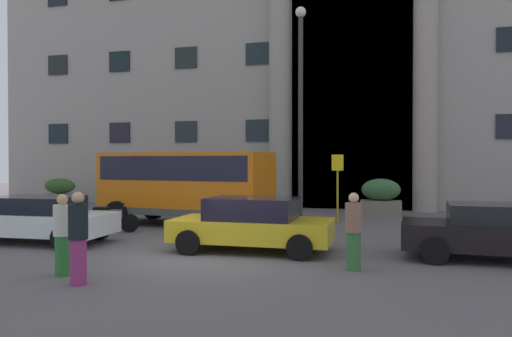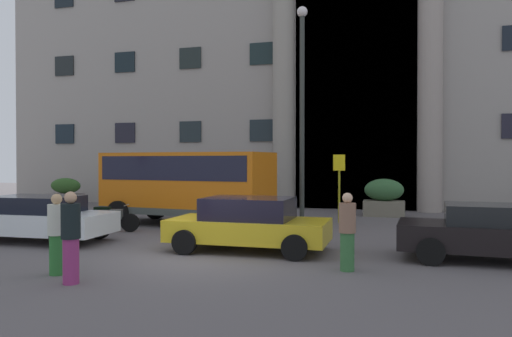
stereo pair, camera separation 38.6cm
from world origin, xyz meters
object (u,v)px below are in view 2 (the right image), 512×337
Objects in this scene: parked_compact_extra at (503,233)px; bus_stop_sign at (339,181)px; motorcycle_near_kerb at (107,218)px; motorcycle_far_end at (6,214)px; hedge_planter_far_east at (384,198)px; hedge_planter_entrance_right at (66,192)px; parked_sedan_second at (36,218)px; white_taxi_kerbside at (249,224)px; lamppost_plaza_centre at (302,98)px; scooter_by_planter at (232,222)px; orange_minibus at (187,182)px; pedestrian_woman_with_bag at (57,234)px; pedestrian_woman_dark_dress at (347,232)px; pedestrian_man_red_shirt at (71,237)px.

bus_stop_sign is at bearing 128.55° from parked_compact_extra.
motorcycle_near_kerb and motorcycle_far_end have the same top height.
hedge_planter_far_east is 9.46m from parked_compact_extra.
motorcycle_far_end is at bearing -66.72° from hedge_planter_entrance_right.
white_taxi_kerbside is at bearing 1.17° from parked_sedan_second.
lamppost_plaza_centre is (5.68, 4.37, 4.27)m from motorcycle_near_kerb.
white_taxi_kerbside is 5.82m from motorcycle_near_kerb.
scooter_by_planter and motorcycle_far_end have the same top height.
motorcycle_far_end is at bearing -156.77° from lamppost_plaza_centre.
motorcycle_near_kerb is 4.27m from scooter_by_planter.
orange_minibus is at bearing -144.28° from hedge_planter_far_east.
pedestrian_woman_with_bag reaches higher than scooter_by_planter.
pedestrian_woman_dark_dress reaches higher than hedge_planter_entrance_right.
hedge_planter_entrance_right is (-14.49, 3.20, -0.90)m from bus_stop_sign.
hedge_planter_far_east reaches higher than scooter_by_planter.
hedge_planter_entrance_right is 0.22× the size of lamppost_plaza_centre.
parked_compact_extra is 2.84× the size of pedestrian_woman_dark_dress.
pedestrian_woman_dark_dress is at bearing -72.78° from lamppost_plaza_centre.
parked_sedan_second is 0.54× the size of lamppost_plaza_centre.
parked_sedan_second is 4.69m from pedestrian_woman_with_bag.
parked_compact_extra is 15.78m from motorcycle_far_end.
hedge_planter_entrance_right is at bearing 167.53° from bus_stop_sign.
orange_minibus is 8.42m from hedge_planter_far_east.
motorcycle_near_kerb is at bearing -147.57° from bus_stop_sign.
pedestrian_woman_with_bag is (3.32, -3.31, 0.15)m from parked_sedan_second.
bus_stop_sign is at bearing -12.47° from hedge_planter_entrance_right.
hedge_planter_entrance_right is at bearing 136.34° from scooter_by_planter.
hedge_planter_far_east is 16.07m from hedge_planter_entrance_right.
pedestrian_man_red_shirt reaches higher than white_taxi_kerbside.
motorcycle_far_end is at bearing 169.49° from scooter_by_planter.
motorcycle_near_kerb is (-1.84, -2.35, -1.12)m from orange_minibus.
scooter_by_planter is at bearing -123.27° from bus_stop_sign.
orange_minibus is 0.77× the size of lamppost_plaza_centre.
pedestrian_woman_with_bag is at bearing -114.51° from bus_stop_sign.
bus_stop_sign is at bearing 17.17° from motorcycle_near_kerb.
white_taxi_kerbside is (12.90, -9.66, 0.01)m from hedge_planter_entrance_right.
motorcycle_near_kerb is 1.22× the size of pedestrian_woman_with_bag.
parked_sedan_second is at bearing -177.41° from white_taxi_kerbside.
pedestrian_woman_with_bag is (0.64, -7.94, -0.74)m from orange_minibus.
scooter_by_planter is at bearing 118.59° from white_taxi_kerbside.
motorcycle_near_kerb is 1.15× the size of pedestrian_man_red_shirt.
motorcycle_near_kerb is at bearing -7.52° from motorcycle_far_end.
parked_compact_extra is at bearing -26.59° from hedge_planter_entrance_right.
orange_minibus reaches higher than bus_stop_sign.
lamppost_plaza_centre reaches higher than motorcycle_far_end.
pedestrian_man_red_shirt is at bearing -148.76° from parked_compact_extra.
parked_sedan_second is 2.30× the size of motorcycle_far_end.
parked_compact_extra reaches higher than motorcycle_near_kerb.
parked_compact_extra is (6.02, 0.20, -0.02)m from white_taxi_kerbside.
pedestrian_woman_with_bag is at bearing -46.40° from motorcycle_far_end.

